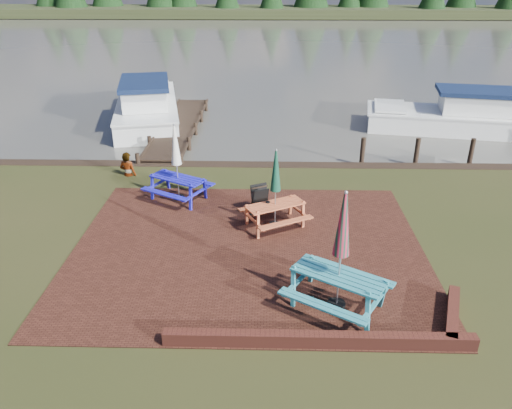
{
  "coord_description": "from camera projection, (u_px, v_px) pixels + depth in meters",
  "views": [
    {
      "loc": [
        0.48,
        -10.09,
        6.64
      ],
      "look_at": [
        0.19,
        1.58,
        1.0
      ],
      "focal_mm": 35.0,
      "sensor_mm": 36.0,
      "label": 1
    }
  ],
  "objects": [
    {
      "name": "person",
      "position": [
        126.0,
        153.0,
        17.02
      ],
      "size": [
        0.69,
        0.54,
        1.65
      ],
      "primitive_type": "imported",
      "rotation": [
        0.0,
        0.0,
        2.87
      ],
      "color": "gray",
      "rests_on": "ground"
    },
    {
      "name": "paving",
      "position": [
        248.0,
        249.0,
        12.88
      ],
      "size": [
        9.0,
        7.5,
        0.02
      ],
      "primitive_type": "cube",
      "color": "#341810",
      "rests_on": "ground"
    },
    {
      "name": "chalkboard",
      "position": [
        259.0,
        200.0,
        14.55
      ],
      "size": [
        0.56,
        0.7,
        0.84
      ],
      "rotation": [
        0.0,
        0.0,
        0.46
      ],
      "color": "black",
      "rests_on": "ground"
    },
    {
      "name": "picnic_table_teal",
      "position": [
        339.0,
        270.0,
        10.3
      ],
      "size": [
        2.56,
        2.5,
        2.7
      ],
      "rotation": [
        0.0,
        0.0,
        -0.56
      ],
      "color": "teal",
      "rests_on": "ground"
    },
    {
      "name": "boat_near",
      "position": [
        459.0,
        117.0,
        22.38
      ],
      "size": [
        8.08,
        4.0,
        2.09
      ],
      "rotation": [
        0.0,
        0.0,
        1.39
      ],
      "color": "silver",
      "rests_on": "ground"
    },
    {
      "name": "ground",
      "position": [
        246.0,
        270.0,
        11.99
      ],
      "size": [
        120.0,
        120.0,
        0.0
      ],
      "primitive_type": "plane",
      "color": "black",
      "rests_on": "ground"
    },
    {
      "name": "picnic_table_blue",
      "position": [
        177.0,
        174.0,
        15.25
      ],
      "size": [
        2.26,
        2.19,
        2.4
      ],
      "rotation": [
        0.0,
        0.0,
        -0.51
      ],
      "color": "#1B18B8",
      "rests_on": "ground"
    },
    {
      "name": "boat_jetty",
      "position": [
        147.0,
        107.0,
        23.7
      ],
      "size": [
        4.31,
        8.37,
        2.31
      ],
      "rotation": [
        0.0,
        0.0,
        0.21
      ],
      "color": "silver",
      "rests_on": "ground"
    },
    {
      "name": "picnic_table_red",
      "position": [
        275.0,
        201.0,
        13.66
      ],
      "size": [
        2.12,
        2.04,
        2.26
      ],
      "rotation": [
        0.0,
        0.0,
        0.49
      ],
      "color": "#C25831",
      "rests_on": "ground"
    },
    {
      "name": "water",
      "position": [
        264.0,
        45.0,
        45.29
      ],
      "size": [
        120.0,
        60.0,
        0.02
      ],
      "primitive_type": "cube",
      "color": "#434039",
      "rests_on": "ground"
    },
    {
      "name": "brick_wall",
      "position": [
        351.0,
        334.0,
        9.7
      ],
      "size": [
        6.21,
        1.79,
        0.3
      ],
      "color": "#4C1E16",
      "rests_on": "ground"
    },
    {
      "name": "jetty",
      "position": [
        179.0,
        127.0,
        22.17
      ],
      "size": [
        1.76,
        9.08,
        1.0
      ],
      "color": "black",
      "rests_on": "ground"
    }
  ]
}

